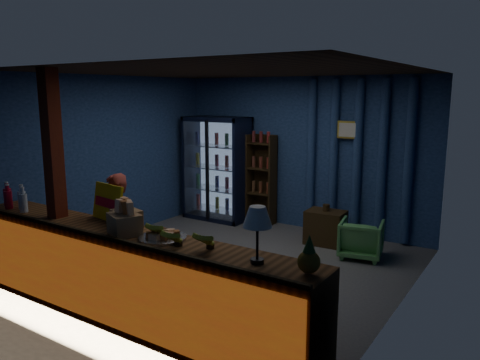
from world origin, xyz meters
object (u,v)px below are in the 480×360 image
object	(u,v)px
shopkeeper	(117,230)
table_lamp	(257,219)
green_chair	(361,239)
pastry_tray	(163,237)

from	to	relation	value
shopkeeper	table_lamp	bearing A→B (deg)	8.54
shopkeeper	green_chair	world-z (taller)	shopkeeper
shopkeeper	table_lamp	world-z (taller)	table_lamp
pastry_tray	table_lamp	distance (m)	1.15
green_chair	pastry_tray	distance (m)	3.33
shopkeeper	table_lamp	distance (m)	2.49
green_chair	pastry_tray	world-z (taller)	pastry_tray
shopkeeper	pastry_tray	distance (m)	1.39
green_chair	pastry_tray	xyz separation A→B (m)	(-0.91, -3.12, 0.70)
green_chair	table_lamp	xyz separation A→B (m)	(0.18, -3.17, 1.05)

